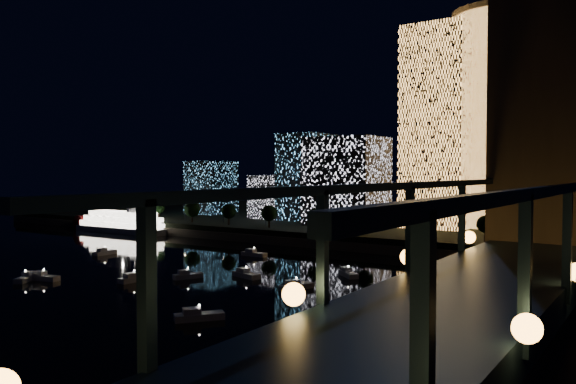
% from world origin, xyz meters
% --- Properties ---
extents(ground, '(520.00, 520.00, 0.00)m').
position_xyz_m(ground, '(0.00, 0.00, 0.00)').
color(ground, black).
rests_on(ground, ground).
extents(far_bank, '(420.00, 160.00, 5.00)m').
position_xyz_m(far_bank, '(0.00, 160.00, 2.50)').
color(far_bank, black).
rests_on(far_bank, ground).
extents(seawall, '(420.00, 6.00, 3.00)m').
position_xyz_m(seawall, '(0.00, 82.00, 1.50)').
color(seawall, '#6B5E4C').
rests_on(seawall, ground).
extents(tower_cylindrical, '(34.00, 34.00, 82.96)m').
position_xyz_m(tower_cylindrical, '(19.38, 142.23, 46.61)').
color(tower_cylindrical, '#E99D4A').
rests_on(tower_cylindrical, far_bank).
extents(tower_rectangular, '(23.79, 23.79, 75.70)m').
position_xyz_m(tower_rectangular, '(2.34, 126.32, 42.85)').
color(tower_rectangular, '#E99D4A').
rests_on(tower_rectangular, far_bank).
extents(midrise_blocks, '(110.66, 38.96, 37.97)m').
position_xyz_m(midrise_blocks, '(-60.03, 123.26, 21.27)').
color(midrise_blocks, silver).
rests_on(midrise_blocks, far_bank).
extents(riverboat, '(52.32, 12.31, 15.68)m').
position_xyz_m(riverboat, '(-122.28, 76.28, 4.02)').
color(riverboat, silver).
rests_on(riverboat, ground).
extents(motorboats, '(125.07, 89.39, 2.78)m').
position_xyz_m(motorboats, '(-8.96, 13.41, 0.81)').
color(motorboats, silver).
rests_on(motorboats, ground).
extents(esplanade_trees, '(165.94, 6.76, 8.88)m').
position_xyz_m(esplanade_trees, '(-28.01, 88.00, 10.47)').
color(esplanade_trees, black).
rests_on(esplanade_trees, far_bank).
extents(street_lamps, '(132.70, 0.70, 5.65)m').
position_xyz_m(street_lamps, '(-34.00, 94.00, 9.02)').
color(street_lamps, black).
rests_on(street_lamps, far_bank).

